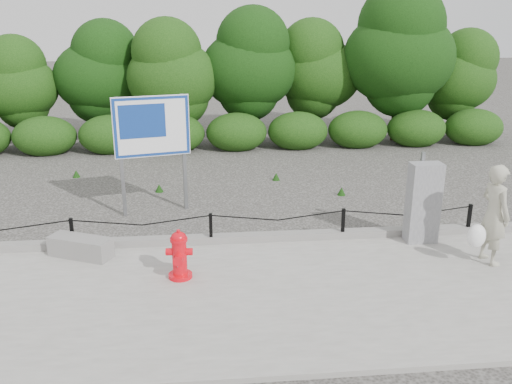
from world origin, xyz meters
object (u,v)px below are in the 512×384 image
Objects in this scene: pedestrian at (493,216)px; advertising_sign at (152,132)px; utility_cabinet at (423,203)px; fire_hydrant at (179,255)px; concrete_block at (81,247)px.

pedestrian is 6.80m from advertising_sign.
pedestrian is 1.29m from utility_cabinet.
fire_hydrant is 5.28m from pedestrian.
pedestrian is at bearing 5.49° from fire_hydrant.
fire_hydrant is at bearing 80.23° from pedestrian.
concrete_block is (-1.77, 1.00, -0.22)m from fire_hydrant.
advertising_sign is (-5.89, 3.28, 0.88)m from pedestrian.
advertising_sign reaches higher than fire_hydrant.
advertising_sign is at bearing 154.62° from utility_cabinet.
utility_cabinet is (6.22, 0.07, 0.58)m from concrete_block.
utility_cabinet is at bearing 18.30° from fire_hydrant.
advertising_sign reaches higher than utility_cabinet.
fire_hydrant is at bearing -92.90° from advertising_sign.
fire_hydrant is 0.48× the size of pedestrian.
pedestrian reaches higher than fire_hydrant.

